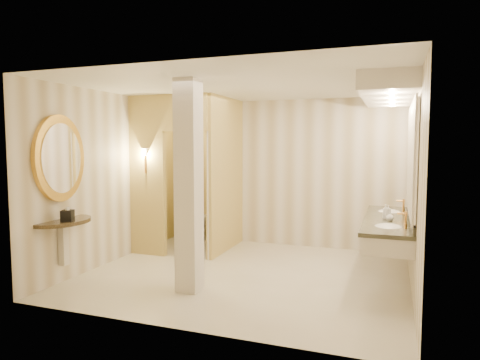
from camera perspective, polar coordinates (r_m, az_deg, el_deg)
name	(u,v)px	position (r m, az deg, el deg)	size (l,w,h in m)	color
floor	(245,274)	(6.38, 0.71, -12.41)	(4.50, 4.50, 0.00)	beige
ceiling	(245,86)	(6.15, 0.74, 12.39)	(4.50, 4.50, 0.00)	white
wall_back	(280,173)	(8.03, 5.39, 0.94)	(4.50, 0.02, 2.70)	beige
wall_front	(180,198)	(4.29, -8.05, -2.44)	(4.50, 0.02, 2.70)	beige
wall_left	(113,178)	(7.17, -16.52, 0.31)	(0.02, 4.00, 2.70)	beige
wall_right	(415,187)	(5.79, 22.27, -0.88)	(0.02, 4.00, 2.70)	beige
toilet_closet	(202,173)	(7.43, -5.03, 0.91)	(1.50, 1.55, 2.70)	tan
wall_sconce	(145,153)	(7.33, -12.55, 3.47)	(0.14, 0.14, 0.42)	#B57E3A
vanity	(393,163)	(6.17, 19.68, 2.11)	(0.75, 2.52, 2.09)	beige
console_shelf	(60,185)	(6.22, -22.87, -0.67)	(0.89, 0.89, 1.90)	black
pillar	(189,187)	(5.47, -6.84, -0.88)	(0.28, 0.28, 2.70)	beige
tissue_box	(68,215)	(6.11, -22.01, -4.41)	(0.14, 0.14, 0.14)	black
toilet	(196,220)	(8.40, -5.89, -5.31)	(0.46, 0.82, 0.83)	white
soap_bottle_a	(388,210)	(6.48, 19.14, -3.81)	(0.06, 0.07, 0.14)	beige
soap_bottle_b	(390,216)	(5.98, 19.37, -4.60)	(0.10, 0.10, 0.13)	silver
soap_bottle_c	(385,212)	(6.12, 18.82, -4.02)	(0.08, 0.08, 0.20)	#C6B28C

